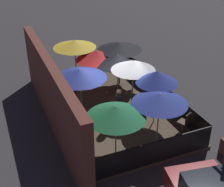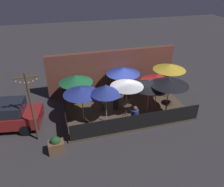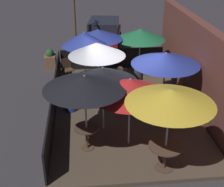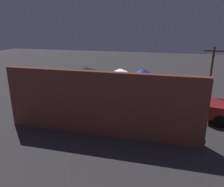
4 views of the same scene
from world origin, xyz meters
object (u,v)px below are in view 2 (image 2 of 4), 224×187
(patron_0, at_px, (102,97))
(light_post, at_px, (31,105))
(patio_umbrella_8, at_px, (81,91))
(patio_chair_3, at_px, (104,88))
(patio_umbrella_0, at_px, (127,83))
(patio_chair_4, at_px, (137,87))
(patio_chair_1, at_px, (127,99))
(patron_2, at_px, (116,100))
(patio_umbrella_1, at_px, (170,82))
(patron_1, at_px, (135,116))
(patio_umbrella_3, at_px, (149,84))
(parked_car_0, at_px, (5,115))
(dining_table_2, at_px, (167,88))
(patio_umbrella_5, at_px, (106,89))
(patio_chair_0, at_px, (102,102))
(dining_table_0, at_px, (126,106))
(planter_box, at_px, (56,146))
(patio_umbrella_4, at_px, (158,78))
(patio_chair_2, at_px, (89,125))
(patio_umbrella_7, at_px, (76,79))
(patio_umbrella_2, at_px, (170,67))
(dining_table_1, at_px, (167,105))
(patio_umbrella_6, at_px, (123,71))

(patron_0, xyz_separation_m, light_post, (-4.05, -2.44, 1.54))
(patio_umbrella_8, distance_m, patio_chair_3, 3.58)
(patio_umbrella_0, distance_m, patio_chair_4, 3.28)
(patio_chair_1, xyz_separation_m, patron_2, (-0.79, -0.13, 0.11))
(patio_umbrella_1, xyz_separation_m, patron_1, (-2.29, -0.52, -1.61))
(patio_chair_4, bearing_deg, patron_1, -91.95)
(patio_umbrella_3, distance_m, parked_car_0, 8.40)
(patio_chair_3, bearing_deg, patio_chair_1, 15.90)
(dining_table_2, bearing_deg, patio_umbrella_5, -158.50)
(patio_chair_0, distance_m, parked_car_0, 5.60)
(patio_umbrella_1, xyz_separation_m, patron_0, (-3.59, 2.13, -1.61))
(patio_umbrella_0, xyz_separation_m, patio_umbrella_8, (-2.58, 0.20, -0.23))
(parked_car_0, bearing_deg, dining_table_0, 3.53)
(patio_umbrella_0, relative_size, planter_box, 2.57)
(patio_umbrella_8, xyz_separation_m, patron_0, (1.47, 1.47, -1.43))
(patio_chair_0, xyz_separation_m, light_post, (-3.94, -1.76, 1.54))
(patio_umbrella_1, xyz_separation_m, patio_chair_0, (-3.71, 1.45, -1.60))
(patron_2, bearing_deg, dining_table_0, 96.98)
(dining_table_2, distance_m, light_post, 9.15)
(dining_table_2, height_order, patron_0, patron_0)
(patio_umbrella_4, xyz_separation_m, patron_2, (-2.76, 0.07, -1.23))
(patio_chair_2, xyz_separation_m, patio_chair_4, (4.12, 3.44, -0.02))
(patio_umbrella_0, height_order, planter_box, patio_umbrella_0)
(patio_chair_1, height_order, parked_car_0, parked_car_0)
(patio_umbrella_7, bearing_deg, dining_table_2, -4.00)
(patio_chair_0, bearing_deg, patio_umbrella_7, -175.90)
(patio_umbrella_5, bearing_deg, patron_0, 84.03)
(patio_umbrella_3, relative_size, patio_chair_2, 2.25)
(patron_2, distance_m, light_post, 5.23)
(patron_1, xyz_separation_m, parked_car_0, (-7.01, 1.74, 0.22))
(patio_umbrella_4, bearing_deg, patron_2, 178.51)
(patio_umbrella_7, height_order, patio_chair_0, patio_umbrella_7)
(patio_chair_2, height_order, parked_car_0, parked_car_0)
(patio_umbrella_0, relative_size, patio_umbrella_2, 1.03)
(patio_umbrella_0, relative_size, patio_chair_0, 2.57)
(patio_umbrella_0, height_order, patio_umbrella_5, patio_umbrella_5)
(patio_umbrella_2, relative_size, patron_1, 2.01)
(patio_chair_1, xyz_separation_m, light_post, (-5.56, -1.74, 1.52))
(patio_chair_0, relative_size, patio_chair_4, 1.03)
(dining_table_1, xyz_separation_m, planter_box, (-6.74, -1.54, -0.26))
(patio_chair_1, xyz_separation_m, patron_1, (-0.21, -1.95, -0.02))
(patio_umbrella_0, bearing_deg, dining_table_1, -10.70)
(patio_umbrella_3, height_order, patio_chair_3, patio_umbrella_3)
(dining_table_0, relative_size, patron_2, 0.56)
(patio_umbrella_5, xyz_separation_m, patron_0, (0.21, 2.05, -1.63))
(planter_box, xyz_separation_m, light_post, (-0.90, 1.23, 1.75))
(patio_umbrella_6, bearing_deg, patron_0, -161.09)
(patron_1, xyz_separation_m, planter_box, (-4.45, -1.02, -0.21))
(patio_umbrella_0, height_order, patio_umbrella_6, patio_umbrella_0)
(patio_umbrella_0, height_order, dining_table_0, patio_umbrella_0)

